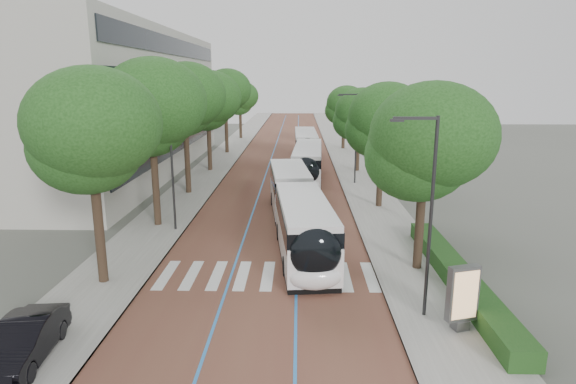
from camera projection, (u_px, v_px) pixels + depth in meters
name	position (u px, v px, depth m)	size (l,w,h in m)	color
ground	(262.00, 284.00, 22.59)	(160.00, 160.00, 0.00)	#51544C
road	(286.00, 153.00, 61.48)	(11.00, 140.00, 0.02)	brown
sidewalk_left	(227.00, 153.00, 61.63)	(4.00, 140.00, 0.12)	gray
sidewalk_right	(344.00, 153.00, 61.30)	(4.00, 140.00, 0.12)	gray
kerb_left	(242.00, 153.00, 61.59)	(0.20, 140.00, 0.14)	gray
kerb_right	(329.00, 153.00, 61.35)	(0.20, 140.00, 0.14)	gray
zebra_crossing	(268.00, 276.00, 23.55)	(10.55, 3.60, 0.01)	silver
lane_line_left	(273.00, 153.00, 61.51)	(0.12, 126.00, 0.01)	blue
lane_line_right	(298.00, 153.00, 61.44)	(0.12, 126.00, 0.01)	blue
office_building	(90.00, 102.00, 48.61)	(18.11, 40.00, 14.00)	#B3B1A6
hedge	(458.00, 276.00, 22.27)	(1.20, 14.00, 0.80)	#174217
streetlight_near	(427.00, 202.00, 18.41)	(1.82, 0.20, 8.00)	#29292B
streetlight_far	(354.00, 131.00, 42.71)	(1.82, 0.20, 8.00)	#29292B
lamp_post_left	(172.00, 167.00, 29.54)	(0.14, 0.14, 8.00)	#29292B
trees_left	(197.00, 104.00, 43.46)	(6.46, 60.54, 10.14)	black
trees_right	(370.00, 120.00, 40.41)	(5.98, 47.64, 8.77)	black
lead_bus	(297.00, 210.00, 29.22)	(4.31, 18.55, 3.20)	black
bus_queued_0	(308.00, 164.00, 44.71)	(3.07, 12.50, 3.20)	white
bus_queued_1	(306.00, 145.00, 57.00)	(2.72, 12.44, 3.20)	white
ad_panel	(463.00, 296.00, 18.07)	(1.28, 0.67, 2.56)	#59595B
parked_car	(24.00, 341.00, 16.17)	(1.54, 4.41, 1.45)	black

